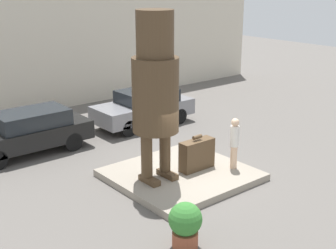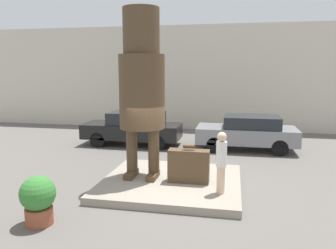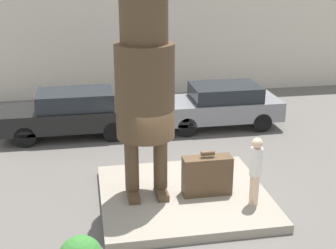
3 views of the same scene
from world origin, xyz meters
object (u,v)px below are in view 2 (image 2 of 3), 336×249
object	(u,v)px
giant_suitcase	(189,166)
planter_pot	(38,199)
parked_car_grey	(247,132)
tourist	(221,160)
parked_car_black	(133,127)
statue_figure	(142,81)

from	to	relation	value
giant_suitcase	planter_pot	world-z (taller)	giant_suitcase
parked_car_grey	planter_pot	distance (m)	9.85
tourist	parked_car_grey	size ratio (longest dim) A/B	0.39
giant_suitcase	tourist	bearing A→B (deg)	-36.01
giant_suitcase	parked_car_grey	xyz separation A→B (m)	(1.93, 5.47, 0.10)
tourist	planter_pot	size ratio (longest dim) A/B	1.46
planter_pot	parked_car_black	bearing A→B (deg)	91.96
parked_car_black	planter_pot	distance (m)	8.38
statue_figure	parked_car_grey	world-z (taller)	statue_figure
parked_car_black	statue_figure	bearing A→B (deg)	110.36
parked_car_black	planter_pot	size ratio (longest dim) A/B	3.96
giant_suitcase	planter_pot	xyz separation A→B (m)	(-3.13, -2.97, -0.10)
parked_car_grey	tourist	bearing A→B (deg)	81.35
tourist	parked_car_black	world-z (taller)	tourist
parked_car_black	tourist	bearing A→B (deg)	125.73
parked_car_black	parked_car_grey	world-z (taller)	parked_car_black
parked_car_black	giant_suitcase	bearing A→B (deg)	122.30
giant_suitcase	planter_pot	size ratio (longest dim) A/B	1.05
tourist	parked_car_black	size ratio (longest dim) A/B	0.37
statue_figure	giant_suitcase	bearing A→B (deg)	-9.21
parked_car_grey	statue_figure	bearing A→B (deg)	56.74
giant_suitcase	planter_pot	distance (m)	4.32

